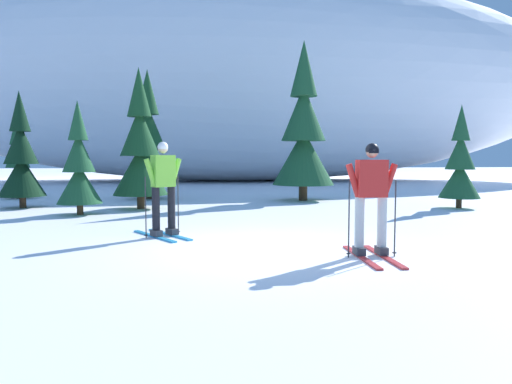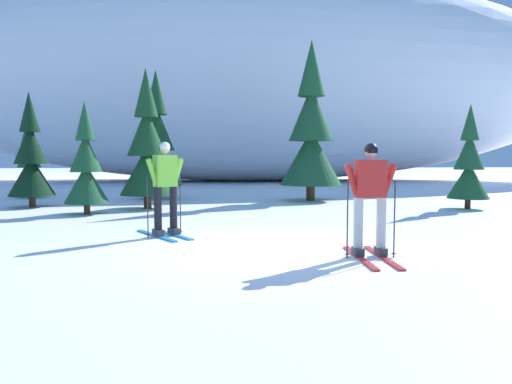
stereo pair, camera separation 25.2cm
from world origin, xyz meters
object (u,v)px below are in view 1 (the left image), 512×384
(skier_red_jacket, at_px, (371,197))
(pine_tree_far_right, at_px, (460,165))
(pine_tree_center, at_px, (148,145))
(pine_tree_right, at_px, (303,134))
(pine_tree_far_left, at_px, (18,164))
(skier_lime_jacket, at_px, (163,187))
(pine_tree_center_left, at_px, (79,167))
(pine_tree_center_right, at_px, (140,150))
(pine_tree_left, at_px, (21,159))

(skier_red_jacket, distance_m, pine_tree_far_right, 8.30)
(skier_red_jacket, height_order, pine_tree_center, pine_tree_center)
(pine_tree_right, bearing_deg, skier_red_jacket, -94.91)
(pine_tree_far_left, height_order, pine_tree_far_right, pine_tree_far_right)
(skier_lime_jacket, height_order, skier_red_jacket, skier_lime_jacket)
(pine_tree_center_left, bearing_deg, pine_tree_far_left, 124.13)
(pine_tree_center, bearing_deg, pine_tree_center_right, -86.86)
(pine_tree_center_right, bearing_deg, pine_tree_right, 22.20)
(pine_tree_center_left, bearing_deg, skier_lime_jacket, -55.56)
(skier_lime_jacket, distance_m, pine_tree_left, 7.55)
(pine_tree_left, relative_size, pine_tree_right, 0.63)
(pine_tree_left, xyz_separation_m, pine_tree_right, (9.08, 1.58, 0.88))
(skier_red_jacket, distance_m, pine_tree_center, 11.86)
(pine_tree_center, bearing_deg, pine_tree_center_left, -104.30)
(skier_lime_jacket, xyz_separation_m, pine_tree_center, (-1.37, 8.63, 1.02))
(skier_lime_jacket, height_order, pine_tree_far_left, pine_tree_far_left)
(skier_red_jacket, xyz_separation_m, pine_tree_far_right, (5.07, 6.56, 0.37))
(skier_lime_jacket, relative_size, pine_tree_left, 0.52)
(skier_red_jacket, distance_m, pine_tree_far_left, 14.95)
(pine_tree_far_left, xyz_separation_m, pine_tree_center, (4.90, -0.57, 0.71))
(skier_lime_jacket, bearing_deg, pine_tree_center_right, 102.85)
(pine_tree_center_left, bearing_deg, skier_red_jacket, -44.73)
(pine_tree_center_left, relative_size, pine_tree_center_right, 0.73)
(pine_tree_center_left, distance_m, pine_tree_center_right, 2.02)
(pine_tree_left, bearing_deg, pine_tree_right, 9.85)
(pine_tree_center, bearing_deg, pine_tree_left, -140.62)
(pine_tree_center_left, xyz_separation_m, pine_tree_center_right, (1.42, 1.36, 0.48))
(skier_lime_jacket, distance_m, pine_tree_center_left, 4.61)
(skier_lime_jacket, bearing_deg, pine_tree_far_right, 27.31)
(pine_tree_center_left, bearing_deg, pine_tree_center, 75.70)
(skier_lime_jacket, height_order, pine_tree_center, pine_tree_center)
(pine_tree_center, distance_m, pine_tree_center_right, 3.50)
(pine_tree_center_right, bearing_deg, pine_tree_far_left, 141.46)
(pine_tree_center_left, bearing_deg, pine_tree_center_right, 43.61)
(pine_tree_right, bearing_deg, pine_tree_center_right, -157.80)
(pine_tree_center_left, xyz_separation_m, pine_tree_right, (6.84, 3.57, 1.09))
(pine_tree_left, distance_m, pine_tree_center_left, 3.00)
(pine_tree_far_right, bearing_deg, pine_tree_left, 174.02)
(pine_tree_far_left, relative_size, pine_tree_left, 0.86)
(skier_red_jacket, distance_m, pine_tree_right, 9.67)
(pine_tree_far_left, height_order, pine_tree_right, pine_tree_right)
(pine_tree_right, bearing_deg, pine_tree_center, 167.20)
(skier_red_jacket, height_order, pine_tree_left, pine_tree_left)
(pine_tree_far_left, xyz_separation_m, pine_tree_right, (10.51, -1.85, 1.08))
(pine_tree_far_right, bearing_deg, pine_tree_right, 145.06)
(pine_tree_right, bearing_deg, pine_tree_left, -170.15)
(pine_tree_center, xyz_separation_m, pine_tree_right, (5.61, -1.27, 0.37))
(skier_red_jacket, bearing_deg, pine_tree_left, 136.07)
(pine_tree_center, relative_size, pine_tree_far_right, 1.52)
(skier_red_jacket, relative_size, pine_tree_center, 0.37)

